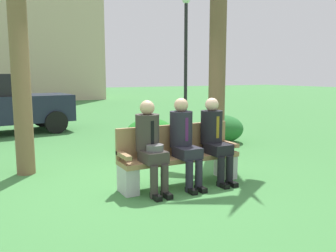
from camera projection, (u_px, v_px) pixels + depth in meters
name	position (u px, v px, depth m)	size (l,w,h in m)	color
ground_plane	(152.00, 183.00, 5.48)	(80.00, 80.00, 0.00)	#3F7E3E
park_bench	(178.00, 157.00, 5.38)	(1.89, 0.44, 0.90)	#99754C
seated_man_left	(150.00, 142.00, 4.97)	(0.34, 0.72, 1.30)	#38332D
seated_man_middle	(184.00, 138.00, 5.23)	(0.34, 0.72, 1.32)	#23232D
seated_man_right	(215.00, 135.00, 5.49)	(0.34, 0.72, 1.30)	black
shrub_near_bench	(150.00, 134.00, 7.89)	(1.12, 1.02, 0.70)	#237C25
shrub_mid_lawn	(222.00, 129.00, 8.70)	(1.08, 0.99, 0.68)	#256B2C
street_lamp	(186.00, 50.00, 10.45)	(0.24, 0.24, 3.94)	black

